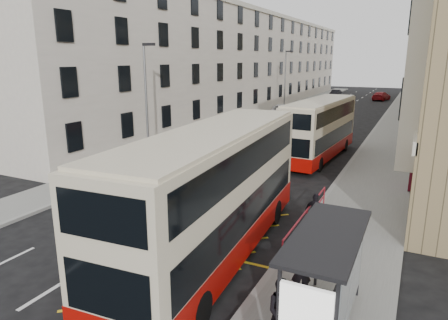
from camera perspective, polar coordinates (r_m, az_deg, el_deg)
The scene contains 20 objects.
ground at distance 15.59m, azimuth -18.11°, elevation -13.88°, with size 200.00×200.00×0.00m, color black.
pavement_right at distance 40.29m, azimuth 22.96°, elevation 3.02°, with size 4.00×120.00×0.15m, color slate.
pavement_left at distance 43.86m, azimuth 2.34°, elevation 4.98°, with size 3.00×120.00×0.15m, color slate.
kerb_right at distance 40.43m, azimuth 20.14°, elevation 3.32°, with size 0.25×120.00×0.15m, color gray.
kerb_left at distance 43.29m, azimuth 4.16°, elevation 4.83°, with size 0.25×120.00×0.15m, color gray.
road_markings at distance 55.97m, azimuth 15.78°, elevation 6.42°, with size 10.00×110.00×0.01m, color silver, non-canonical shape.
terrace_left at distance 59.87m, azimuth 3.24°, elevation 13.66°, with size 9.18×79.00×13.25m.
bus_shelter at distance 10.63m, azimuth 14.71°, elevation -14.53°, with size 1.65×4.25×2.70m.
guard_railing at distance 17.02m, azimuth 11.77°, elevation -7.82°, with size 0.06×6.56×1.01m.
street_lamp_near at distance 27.19m, azimuth -10.98°, elevation 8.69°, with size 0.93×0.18×8.00m.
street_lamp_far at distance 54.18m, azimuth 8.78°, elevation 11.46°, with size 0.93×0.18×8.00m.
double_decker_front at distance 14.33m, azimuth -1.38°, elevation -4.95°, with size 3.55×12.23×4.82m.
double_decker_rear at distance 29.86m, azimuth 13.51°, elevation 4.30°, with size 3.18×10.94×4.31m.
pedestrian_near at distance 12.65m, azimuth 10.96°, elevation -15.37°, with size 0.60×0.39×1.64m, color black.
pedestrian_mid at distance 10.85m, azimuth 8.35°, elevation -20.52°, with size 0.84×0.65×1.72m, color black.
pedestrian_far at distance 17.22m, azimuth 12.90°, elevation -7.26°, with size 0.94×0.39×1.61m, color black.
white_van at distance 49.72m, azimuth 8.23°, elevation 6.83°, with size 2.75×5.96×1.66m, color white.
car_silver at distance 66.34m, azimuth 15.04°, elevation 8.32°, with size 1.89×4.70×1.60m, color #B1B4B9.
car_dark at distance 80.98m, azimuth 15.62°, elevation 9.18°, with size 1.40×4.01×1.32m, color black.
car_red at distance 76.11m, azimuth 21.54°, elevation 8.49°, with size 2.10×5.18×1.50m, color maroon.
Camera 1 is at (9.96, -9.61, 7.18)m, focal length 32.00 mm.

